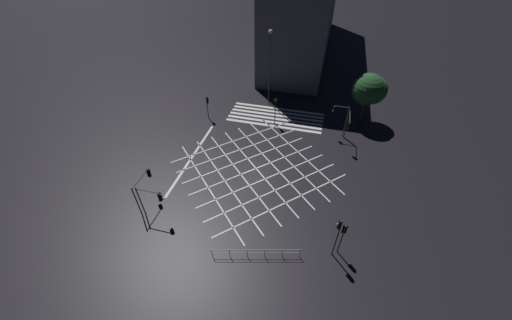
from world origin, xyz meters
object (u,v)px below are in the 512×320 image
(street_lamp_west, at_px, (277,45))
(traffic_light_sw_cross, at_px, (348,124))
(street_tree_far, at_px, (373,90))
(street_lamp_east, at_px, (270,53))
(traffic_light_median_south, at_px, (275,107))
(traffic_light_ne_cross, at_px, (144,183))
(traffic_light_nw_cross, at_px, (343,233))
(traffic_light_se_main, at_px, (208,103))
(traffic_light_sw_main, at_px, (340,114))
(traffic_light_ne_main, at_px, (152,197))
(traffic_light_nw_main, at_px, (338,231))
(street_tree_near, at_px, (368,89))

(street_lamp_west, bearing_deg, traffic_light_sw_cross, 132.87)
(street_tree_far, bearing_deg, street_lamp_east, -5.64)
(traffic_light_median_south, relative_size, street_lamp_east, 0.36)
(traffic_light_ne_cross, distance_m, traffic_light_nw_cross, 18.01)
(traffic_light_se_main, xyz_separation_m, traffic_light_sw_main, (-17.05, -0.41, 0.74))
(traffic_light_se_main, height_order, traffic_light_ne_main, traffic_light_ne_main)
(traffic_light_nw_main, height_order, traffic_light_median_south, traffic_light_nw_main)
(traffic_light_ne_main, height_order, street_tree_far, street_tree_far)
(traffic_light_sw_cross, distance_m, traffic_light_median_south, 9.36)
(traffic_light_nw_cross, xyz_separation_m, street_lamp_east, (11.10, -22.69, 4.88))
(traffic_light_se_main, relative_size, street_tree_far, 0.52)
(traffic_light_nw_cross, xyz_separation_m, traffic_light_ne_main, (16.45, 0.52, 0.01))
(street_lamp_east, relative_size, street_lamp_west, 1.12)
(traffic_light_se_main, height_order, traffic_light_sw_cross, traffic_light_sw_cross)
(traffic_light_ne_cross, bearing_deg, traffic_light_nw_main, -93.95)
(traffic_light_nw_main, bearing_deg, traffic_light_se_main, -43.91)
(traffic_light_sw_main, relative_size, traffic_light_median_south, 1.14)
(traffic_light_nw_main, xyz_separation_m, street_tree_far, (-3.16, -21.77, 1.28))
(traffic_light_sw_main, height_order, street_lamp_west, street_lamp_west)
(traffic_light_nw_cross, xyz_separation_m, street_lamp_west, (11.07, -27.20, 4.33))
(traffic_light_se_main, bearing_deg, street_lamp_west, 56.98)
(traffic_light_sw_cross, distance_m, street_tree_near, 6.34)
(traffic_light_nw_main, relative_size, street_tree_near, 0.68)
(traffic_light_sw_main, bearing_deg, traffic_light_sw_cross, 122.79)
(street_tree_far, bearing_deg, traffic_light_nw_cross, 82.91)
(traffic_light_sw_main, bearing_deg, traffic_light_ne_cross, 43.46)
(street_lamp_west, bearing_deg, street_tree_far, 156.85)
(traffic_light_ne_cross, bearing_deg, street_lamp_west, -14.68)
(traffic_light_ne_main, relative_size, street_tree_near, 0.52)
(traffic_light_ne_cross, relative_size, street_lamp_west, 0.39)
(street_tree_near, relative_size, street_tree_far, 1.06)
(traffic_light_ne_cross, relative_size, street_tree_far, 0.57)
(traffic_light_ne_cross, distance_m, street_lamp_east, 23.46)
(traffic_light_ne_main, bearing_deg, street_lamp_west, 79.01)
(traffic_light_se_main, height_order, traffic_light_median_south, traffic_light_median_south)
(traffic_light_ne_main, height_order, street_lamp_east, street_lamp_east)
(traffic_light_nw_cross, xyz_separation_m, street_tree_far, (-2.65, -21.33, 1.95))
(traffic_light_nw_cross, height_order, street_lamp_west, street_lamp_west)
(traffic_light_ne_cross, distance_m, street_tree_far, 29.19)
(traffic_light_ne_cross, relative_size, traffic_light_sw_cross, 0.91)
(traffic_light_ne_cross, bearing_deg, street_tree_far, -45.12)
(traffic_light_median_south, height_order, traffic_light_ne_main, traffic_light_median_south)
(traffic_light_ne_main, xyz_separation_m, street_lamp_east, (-5.35, -23.21, 4.87))
(traffic_light_nw_cross, distance_m, street_tree_far, 21.58)
(traffic_light_se_main, bearing_deg, street_tree_far, 13.25)
(traffic_light_sw_cross, height_order, traffic_light_ne_main, traffic_light_sw_cross)
(traffic_light_ne_cross, bearing_deg, traffic_light_se_main, 0.22)
(traffic_light_ne_main, bearing_deg, street_tree_near, 49.28)
(traffic_light_ne_main, bearing_deg, traffic_light_sw_main, 48.38)
(traffic_light_median_south, bearing_deg, traffic_light_se_main, -84.31)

